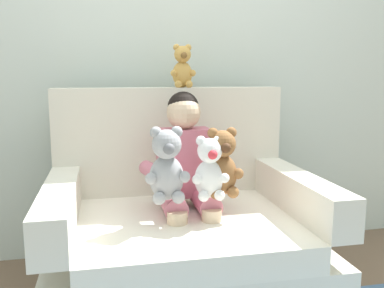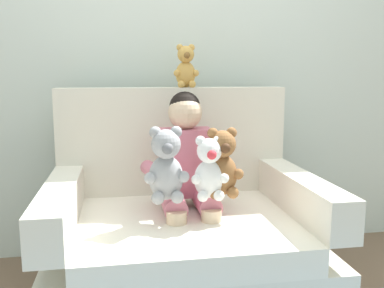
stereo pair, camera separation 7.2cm
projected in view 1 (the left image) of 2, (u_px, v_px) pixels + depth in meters
name	position (u px, v px, depth m)	size (l,w,h in m)	color
back_wall	(162.00, 39.00, 2.53)	(6.00, 0.10, 2.60)	silver
armchair	(182.00, 234.00, 2.08)	(1.26, 0.99, 1.02)	silver
seated_child	(186.00, 167.00, 2.07)	(0.45, 0.39, 0.82)	#C66B7F
plush_white	(209.00, 169.00, 1.89)	(0.17, 0.14, 0.29)	white
plush_grey	(167.00, 167.00, 1.84)	(0.20, 0.16, 0.33)	#9E9EA3
plush_brown	(222.00, 164.00, 1.93)	(0.19, 0.15, 0.32)	brown
plush_honey_on_backrest	(182.00, 67.00, 2.32)	(0.14, 0.11, 0.24)	gold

